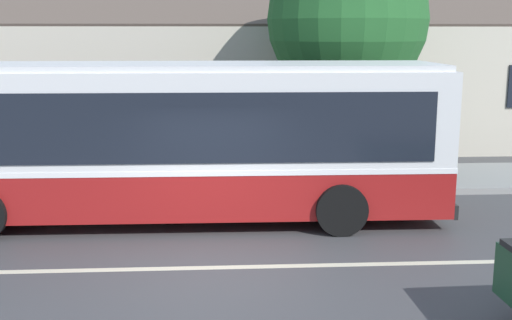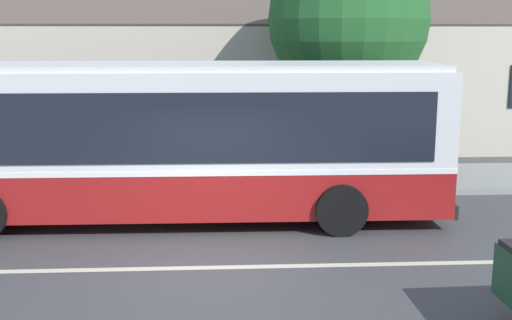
% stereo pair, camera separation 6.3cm
% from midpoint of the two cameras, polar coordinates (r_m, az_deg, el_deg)
% --- Properties ---
extents(ground_plane, '(300.00, 300.00, 0.00)m').
position_cam_midpoint_polar(ground_plane, '(10.77, -3.86, -9.53)').
color(ground_plane, '#424244').
extents(sidewalk_far, '(60.00, 3.00, 0.15)m').
position_cam_midpoint_polar(sidewalk_far, '(16.50, -3.62, -1.87)').
color(sidewalk_far, gray).
rests_on(sidewalk_far, ground).
extents(lane_divider_stripe, '(60.00, 0.16, 0.01)m').
position_cam_midpoint_polar(lane_divider_stripe, '(10.77, -3.86, -9.51)').
color(lane_divider_stripe, beige).
rests_on(lane_divider_stripe, ground).
extents(community_building, '(23.18, 9.54, 6.60)m').
position_cam_midpoint_polar(community_building, '(24.08, 0.49, 7.21)').
color(community_building, beige).
rests_on(community_building, ground).
extents(transit_bus, '(11.69, 2.86, 3.22)m').
position_cam_midpoint_polar(transit_bus, '(13.20, -8.55, 2.02)').
color(transit_bus, maroon).
rests_on(transit_bus, ground).
extents(street_tree_primary, '(4.23, 4.23, 6.27)m').
position_cam_midpoint_polar(street_tree_primary, '(17.38, 8.32, 11.65)').
color(street_tree_primary, '#4C3828').
rests_on(street_tree_primary, ground).
extents(bus_stop_sign, '(0.36, 0.07, 2.40)m').
position_cam_midpoint_polar(bus_stop_sign, '(16.15, 16.42, 3.05)').
color(bus_stop_sign, gray).
rests_on(bus_stop_sign, sidewalk_far).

